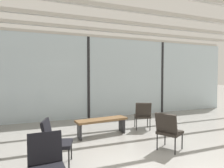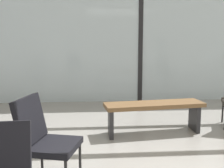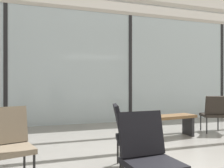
% 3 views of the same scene
% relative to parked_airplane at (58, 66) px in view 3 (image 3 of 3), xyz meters
% --- Properties ---
extents(glass_curtain_wall, '(14.00, 0.08, 3.24)m').
position_rel_parked_airplane_xyz_m(glass_curtain_wall, '(1.52, -6.31, -0.50)').
color(glass_curtain_wall, silver).
rests_on(glass_curtain_wall, ground).
extents(window_mullion_0, '(0.10, 0.12, 3.24)m').
position_rel_parked_airplane_xyz_m(window_mullion_0, '(-1.98, -6.31, -0.50)').
color(window_mullion_0, black).
rests_on(window_mullion_0, ground).
extents(window_mullion_1, '(0.10, 0.12, 3.24)m').
position_rel_parked_airplane_xyz_m(window_mullion_1, '(1.52, -6.31, -0.50)').
color(window_mullion_1, black).
rests_on(window_mullion_1, ground).
extents(window_mullion_2, '(0.10, 0.12, 3.24)m').
position_rel_parked_airplane_xyz_m(window_mullion_2, '(5.02, -6.31, -0.50)').
color(window_mullion_2, black).
rests_on(window_mullion_2, ground).
extents(parked_airplane, '(12.35, 4.24, 4.24)m').
position_rel_parked_airplane_xyz_m(parked_airplane, '(0.00, 0.00, 0.00)').
color(parked_airplane, '#B2BCD6').
rests_on(parked_airplane, ground).
extents(lounge_chair_3, '(0.60, 0.64, 0.87)m').
position_rel_parked_airplane_xyz_m(lounge_chair_3, '(-1.59, -10.07, -1.63)').
color(lounge_chair_3, '#7F705B').
rests_on(lounge_chair_3, ground).
extents(lounge_chair_4, '(0.63, 0.60, 0.87)m').
position_rel_parked_airplane_xyz_m(lounge_chair_4, '(-0.09, -10.08, -1.63)').
color(lounge_chair_4, black).
rests_on(lounge_chair_4, ground).
extents(lounge_chair_5, '(0.64, 0.66, 0.87)m').
position_rel_parked_airplane_xyz_m(lounge_chair_5, '(2.72, -8.56, -1.63)').
color(lounge_chair_5, '#28231E').
rests_on(lounge_chair_5, ground).
extents(lounge_chair_6, '(0.51, 0.55, 0.87)m').
position_rel_parked_airplane_xyz_m(lounge_chair_6, '(-0.27, -11.02, -1.63)').
color(lounge_chair_6, black).
rests_on(lounge_chair_6, ground).
extents(waiting_bench, '(1.54, 0.59, 0.47)m').
position_rel_parked_airplane_xyz_m(waiting_bench, '(1.33, -8.65, -1.76)').
color(waiting_bench, brown).
rests_on(waiting_bench, ground).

